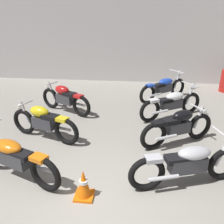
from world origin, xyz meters
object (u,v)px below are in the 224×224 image
(motorcycle_left_row_0, at_px, (13,157))
(motorcycle_left_row_1, at_px, (44,122))
(motorcycle_right_row_0, at_px, (188,163))
(motorcycle_right_row_2, at_px, (172,103))
(traffic_cone, at_px, (84,184))
(motorcycle_left_row_2, at_px, (65,98))
(motorcycle_right_row_3, at_px, (164,87))
(motorcycle_right_row_1, at_px, (178,126))

(motorcycle_left_row_0, relative_size, motorcycle_left_row_1, 1.08)
(motorcycle_right_row_0, relative_size, motorcycle_right_row_2, 1.10)
(motorcycle_left_row_1, distance_m, traffic_cone, 2.36)
(motorcycle_left_row_2, height_order, traffic_cone, motorcycle_left_row_2)
(traffic_cone, bearing_deg, motorcycle_right_row_3, 70.95)
(motorcycle_right_row_1, bearing_deg, motorcycle_left_row_2, 153.09)
(motorcycle_left_row_2, distance_m, motorcycle_right_row_0, 4.42)
(motorcycle_right_row_2, bearing_deg, motorcycle_left_row_2, 178.89)
(motorcycle_left_row_1, height_order, motorcycle_right_row_3, motorcycle_right_row_3)
(motorcycle_right_row_0, distance_m, motorcycle_right_row_1, 1.47)
(motorcycle_right_row_3, height_order, traffic_cone, motorcycle_right_row_3)
(motorcycle_left_row_0, distance_m, motorcycle_left_row_2, 3.24)
(motorcycle_left_row_2, distance_m, traffic_cone, 3.87)
(motorcycle_right_row_3, bearing_deg, motorcycle_left_row_2, -154.45)
(motorcycle_left_row_2, bearing_deg, motorcycle_right_row_3, 25.55)
(motorcycle_left_row_0, xyz_separation_m, motorcycle_right_row_3, (3.16, 4.74, 0.00))
(motorcycle_left_row_2, xyz_separation_m, motorcycle_right_row_3, (3.15, 1.51, -0.01))
(motorcycle_right_row_3, bearing_deg, motorcycle_right_row_2, -86.65)
(motorcycle_left_row_0, bearing_deg, motorcycle_left_row_2, 89.78)
(motorcycle_left_row_0, height_order, motorcycle_right_row_2, same)
(motorcycle_left_row_1, relative_size, motorcycle_right_row_0, 0.90)
(motorcycle_right_row_0, bearing_deg, motorcycle_left_row_0, -177.43)
(traffic_cone, bearing_deg, motorcycle_left_row_1, 126.56)
(motorcycle_left_row_2, bearing_deg, traffic_cone, -69.01)
(motorcycle_right_row_1, bearing_deg, traffic_cone, -132.44)
(motorcycle_right_row_1, height_order, motorcycle_right_row_2, motorcycle_right_row_2)
(motorcycle_left_row_1, distance_m, motorcycle_left_row_2, 1.72)
(motorcycle_right_row_2, distance_m, traffic_cone, 4.01)
(motorcycle_left_row_1, relative_size, motorcycle_left_row_2, 1.06)
(motorcycle_right_row_1, distance_m, motorcycle_right_row_3, 3.13)
(motorcycle_right_row_0, xyz_separation_m, motorcycle_right_row_3, (-0.01, 4.60, 0.00))
(motorcycle_left_row_2, xyz_separation_m, motorcycle_right_row_0, (3.16, -3.09, -0.01))
(motorcycle_left_row_1, distance_m, motorcycle_right_row_2, 3.66)
(motorcycle_left_row_1, bearing_deg, motorcycle_right_row_2, 26.99)
(motorcycle_right_row_0, distance_m, traffic_cone, 1.86)
(motorcycle_left_row_0, bearing_deg, traffic_cone, -14.99)
(motorcycle_left_row_1, height_order, motorcycle_right_row_1, same)
(motorcycle_left_row_2, height_order, motorcycle_right_row_0, motorcycle_right_row_0)
(motorcycle_right_row_3, bearing_deg, motorcycle_right_row_1, -89.11)
(motorcycle_right_row_0, height_order, motorcycle_right_row_3, same)
(motorcycle_right_row_0, relative_size, motorcycle_right_row_3, 1.21)
(motorcycle_left_row_0, bearing_deg, motorcycle_right_row_2, 44.26)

